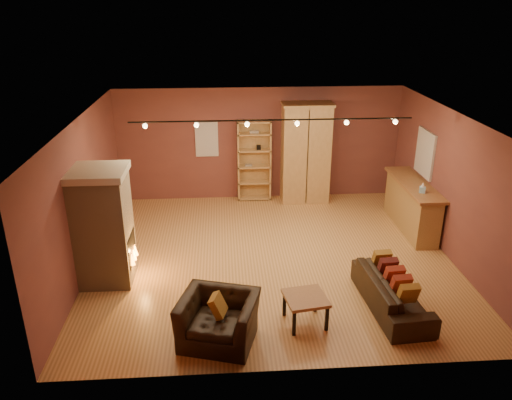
{
  "coord_description": "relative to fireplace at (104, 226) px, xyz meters",
  "views": [
    {
      "loc": [
        -0.92,
        -8.71,
        4.82
      ],
      "look_at": [
        -0.3,
        0.2,
        1.15
      ],
      "focal_mm": 35.0,
      "sensor_mm": 36.0,
      "label": 1
    }
  ],
  "objects": [
    {
      "name": "track_rail",
      "position": [
        3.04,
        0.8,
        1.63
      ],
      "size": [
        5.2,
        0.09,
        0.13
      ],
      "color": "black",
      "rests_on": "ceiling"
    },
    {
      "name": "floor",
      "position": [
        3.04,
        0.6,
        -1.06
      ],
      "size": [
        7.0,
        7.0,
        0.0
      ],
      "primitive_type": "plane",
      "color": "#AC763D",
      "rests_on": "ground"
    },
    {
      "name": "loveseat",
      "position": [
        4.85,
        -1.25,
        -0.67
      ],
      "size": [
        0.7,
        1.97,
        0.79
      ],
      "rotation": [
        0.0,
        0.0,
        1.64
      ],
      "color": "black",
      "rests_on": "floor"
    },
    {
      "name": "bookcase",
      "position": [
        2.9,
        3.74,
        -0.03
      ],
      "size": [
        0.83,
        0.32,
        2.03
      ],
      "color": "tan",
      "rests_on": "floor"
    },
    {
      "name": "left_wall",
      "position": [
        -0.46,
        0.6,
        0.34
      ],
      "size": [
        0.02,
        6.5,
        2.8
      ],
      "primitive_type": "cube",
      "color": "brown",
      "rests_on": "floor"
    },
    {
      "name": "armchair",
      "position": [
        1.99,
        -1.91,
        -0.57
      ],
      "size": [
        1.27,
        1.0,
        0.97
      ],
      "rotation": [
        0.0,
        0.0,
        -0.28
      ],
      "color": "black",
      "rests_on": "floor"
    },
    {
      "name": "back_wall",
      "position": [
        3.04,
        3.85,
        0.34
      ],
      "size": [
        7.0,
        0.02,
        2.8
      ],
      "primitive_type": "cube",
      "color": "brown",
      "rests_on": "floor"
    },
    {
      "name": "back_window",
      "position": [
        1.74,
        3.83,
        0.49
      ],
      "size": [
        0.56,
        0.04,
        0.86
      ],
      "primitive_type": "cube",
      "color": "silver",
      "rests_on": "back_wall"
    },
    {
      "name": "armoire",
      "position": [
        4.16,
        3.53,
        0.18
      ],
      "size": [
        1.22,
        0.69,
        2.48
      ],
      "color": "tan",
      "rests_on": "floor"
    },
    {
      "name": "right_window",
      "position": [
        6.51,
        2.0,
        0.59
      ],
      "size": [
        0.05,
        0.9,
        1.0
      ],
      "primitive_type": "cube",
      "color": "silver",
      "rests_on": "right_wall"
    },
    {
      "name": "ceiling",
      "position": [
        3.04,
        0.6,
        1.74
      ],
      "size": [
        7.0,
        7.0,
        0.0
      ],
      "primitive_type": "plane",
      "rotation": [
        3.14,
        0.0,
        0.0
      ],
      "color": "brown",
      "rests_on": "back_wall"
    },
    {
      "name": "fireplace",
      "position": [
        0.0,
        0.0,
        0.0
      ],
      "size": [
        1.01,
        0.98,
        2.12
      ],
      "color": "tan",
      "rests_on": "floor"
    },
    {
      "name": "right_wall",
      "position": [
        6.54,
        0.6,
        0.34
      ],
      "size": [
        0.02,
        6.5,
        2.8
      ],
      "primitive_type": "cube",
      "color": "brown",
      "rests_on": "floor"
    },
    {
      "name": "coffee_table",
      "position": [
        3.35,
        -1.58,
        -0.65
      ],
      "size": [
        0.72,
        0.72,
        0.48
      ],
      "rotation": [
        0.0,
        0.0,
        0.16
      ],
      "color": "#9C6639",
      "rests_on": "floor"
    },
    {
      "name": "bar_counter",
      "position": [
        6.24,
        1.72,
        -0.51
      ],
      "size": [
        0.6,
        2.25,
        1.08
      ],
      "color": "tan",
      "rests_on": "floor"
    },
    {
      "name": "tissue_box",
      "position": [
        6.19,
        1.16,
        0.11
      ],
      "size": [
        0.16,
        0.16,
        0.23
      ],
      "rotation": [
        0.0,
        0.0,
        -0.37
      ],
      "color": "#89BEDC",
      "rests_on": "bar_counter"
    }
  ]
}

